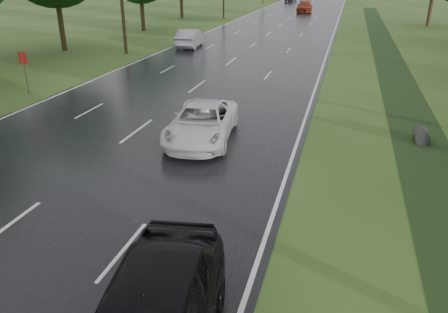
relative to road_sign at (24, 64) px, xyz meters
The scene contains 10 objects.
ground 14.80m from the road_sign, 54.69° to the right, with size 220.00×220.00×0.00m, color #334C1B.
road 34.12m from the road_sign, 75.56° to the left, with size 14.00×180.00×0.04m, color black.
edge_stripe_east 36.39m from the road_sign, 65.20° to the left, with size 0.12×180.00×0.01m, color silver.
edge_stripe_west 33.08m from the road_sign, 86.96° to the left, with size 0.12×180.00×0.01m, color silver.
center_line 34.11m from the road_sign, 75.56° to the left, with size 0.12×180.00×0.01m, color silver.
drainage_ditch 21.16m from the road_sign, 18.54° to the left, with size 2.20×120.00×0.56m.
road_sign is the anchor object (origin of this frame).
white_pickup 12.29m from the road_sign, 20.20° to the right, with size 2.37×5.15×1.43m, color silver.
silver_sedan 17.66m from the road_sign, 79.03° to the left, with size 1.66×4.75×1.57m, color gray.
far_car_red 55.96m from the road_sign, 80.21° to the left, with size 2.37×5.82×1.69m, color maroon.
Camera 1 is at (8.24, -7.89, 6.35)m, focal length 35.00 mm.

